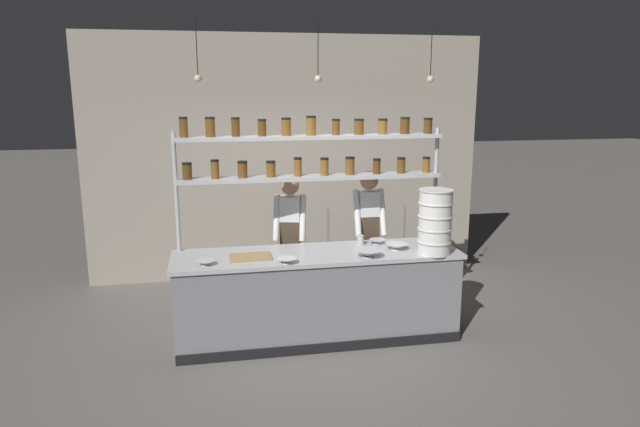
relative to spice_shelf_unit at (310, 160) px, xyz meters
The scene contains 15 objects.
ground_plane 1.85m from the spice_shelf_unit, 88.27° to the right, with size 40.00×40.00×0.00m, color slate.
back_wall 1.83m from the spice_shelf_unit, 89.69° to the left, with size 5.30×0.12×3.23m, color #9E9384.
prep_counter 1.40m from the spice_shelf_unit, 88.28° to the right, with size 2.90×0.76×0.92m.
spice_shelf_unit is the anchor object (origin of this frame).
chef_left 0.98m from the spice_shelf_unit, 116.30° to the left, with size 0.41×0.33×1.60m.
chef_center 1.17m from the spice_shelf_unit, 22.11° to the left, with size 0.36×0.29×1.64m.
container_stack 1.41m from the spice_shelf_unit, 26.42° to the right, with size 0.34×0.34×0.65m.
cutting_board 1.18m from the spice_shelf_unit, 149.31° to the right, with size 0.40×0.26×0.02m.
prep_bowl_near_left 1.51m from the spice_shelf_unit, 153.63° to the right, with size 0.17×0.17×0.05m.
prep_bowl_center_front 1.26m from the spice_shelf_unit, 24.21° to the right, with size 0.23×0.23×0.06m.
prep_bowl_center_back 1.13m from the spice_shelf_unit, 118.39° to the right, with size 0.19×0.19×0.05m.
prep_bowl_near_right 1.14m from the spice_shelf_unit, 50.49° to the right, with size 0.27×0.27×0.07m.
prep_bowl_far_left 1.13m from the spice_shelf_unit, ahead, with size 0.18×0.18×0.05m.
serving_cup_front 1.00m from the spice_shelf_unit, 13.81° to the right, with size 0.07×0.07×0.10m.
pendant_light_row 0.90m from the spice_shelf_unit, 85.90° to the right, with size 2.31×0.07×0.59m.
Camera 1 is at (-1.02, -5.44, 2.56)m, focal length 32.00 mm.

